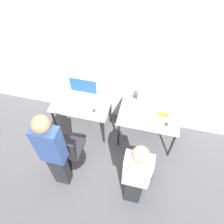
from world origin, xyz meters
TOP-DOWN VIEW (x-y plane):
  - ground_plane at (0.00, 0.00)m, footprint 20.00×20.00m
  - wall_back at (0.00, 0.79)m, footprint 12.00×0.05m
  - desk_left at (-0.63, 0.33)m, footprint 1.06×0.66m
  - monitor_left at (-0.63, 0.52)m, footprint 0.52×0.17m
  - keyboard_left at (-0.63, 0.20)m, footprint 0.45×0.15m
  - mouse_left at (-0.34, 0.20)m, footprint 0.06×0.09m
  - office_chair_left at (-0.62, -0.48)m, footprint 0.48×0.48m
  - person_left at (-0.63, -0.85)m, footprint 0.36×0.23m
  - desk_right at (0.63, 0.33)m, footprint 1.06×0.66m
  - monitor_right at (0.63, 0.53)m, footprint 0.52×0.17m
  - keyboard_right at (0.63, 0.17)m, footprint 0.45×0.15m
  - mouse_right at (0.93, 0.19)m, footprint 0.06×0.09m
  - office_chair_right at (0.62, -0.51)m, footprint 0.48×0.48m
  - person_right at (0.58, -0.88)m, footprint 0.36×0.21m
  - placard_right at (0.86, 0.36)m, footprint 0.16×0.03m

SIDE VIEW (x-z plane):
  - ground_plane at x=0.00m, z-range 0.00..0.00m
  - office_chair_left at x=-0.62m, z-range -0.09..0.78m
  - office_chair_right at x=0.62m, z-range -0.09..0.78m
  - desk_left at x=-0.63m, z-range 0.28..1.01m
  - desk_right at x=0.63m, z-range 0.28..1.01m
  - keyboard_left at x=-0.63m, z-range 0.73..0.75m
  - keyboard_right at x=0.63m, z-range 0.73..0.75m
  - mouse_left at x=-0.34m, z-range 0.73..0.76m
  - mouse_right at x=0.93m, z-range 0.73..0.76m
  - placard_right at x=0.86m, z-range 0.73..0.81m
  - person_right at x=0.58m, z-range 0.07..1.67m
  - monitor_left at x=-0.63m, z-range 0.75..1.16m
  - monitor_right at x=0.63m, z-range 0.75..1.16m
  - person_left at x=-0.63m, z-range 0.09..1.87m
  - wall_back at x=0.00m, z-range 0.00..2.80m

